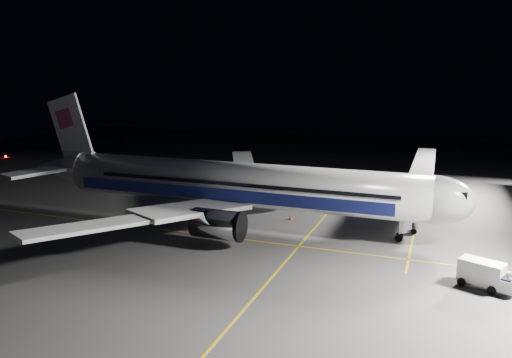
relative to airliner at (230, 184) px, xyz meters
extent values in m
plane|color=#4C4C4F|center=(1.08, 0.00, -5.16)|extent=(200.00, 200.00, 0.00)
cube|color=gold|center=(11.08, 0.00, -5.16)|extent=(0.25, 80.00, 0.01)
cube|color=gold|center=(1.08, -6.00, -5.16)|extent=(70.00, 0.25, 0.01)
cube|color=gold|center=(23.08, 10.00, -5.16)|extent=(0.25, 40.00, 0.01)
cylinder|color=silver|center=(1.08, 0.00, 0.14)|extent=(48.00, 5.60, 5.60)
ellipsoid|color=silver|center=(25.08, 0.00, 0.14)|extent=(8.96, 5.60, 5.60)
cube|color=black|center=(27.38, 0.00, 1.14)|extent=(2.20, 3.40, 0.90)
cone|color=silver|center=(-27.42, 0.00, 0.44)|extent=(9.00, 5.49, 5.49)
cube|color=navy|center=(0.08, 2.78, -0.76)|extent=(42.24, 0.25, 1.50)
cube|color=navy|center=(0.08, -2.78, -0.76)|extent=(42.24, 0.25, 1.50)
cube|color=silver|center=(-1.42, 8.00, -1.46)|extent=(11.36, 15.23, 1.53)
cube|color=silver|center=(-1.42, -8.00, -1.46)|extent=(11.36, 15.23, 1.53)
cube|color=silver|center=(-6.42, 20.50, -0.59)|extent=(8.57, 13.22, 1.31)
cube|color=silver|center=(-6.42, -20.50, -0.59)|extent=(8.57, 13.22, 1.31)
cube|color=silver|center=(-26.92, 5.20, 0.74)|extent=(6.20, 9.67, 0.45)
cube|color=silver|center=(-26.92, -5.20, 0.74)|extent=(6.20, 9.67, 0.45)
cube|color=white|center=(-25.12, 0.00, 6.34)|extent=(7.53, 0.40, 10.28)
cube|color=#BD4076|center=(-25.92, 0.00, 7.74)|extent=(3.22, 0.55, 3.22)
cylinder|color=#B7B7BF|center=(2.28, 9.00, -2.61)|extent=(5.60, 3.40, 3.40)
cylinder|color=#B7B7BF|center=(2.28, -9.00, -2.61)|extent=(5.60, 3.40, 3.40)
cylinder|color=#9999A0|center=(21.58, 0.00, -3.91)|extent=(0.26, 0.26, 2.50)
cylinder|color=black|center=(21.58, 0.00, -4.71)|extent=(0.90, 0.70, 0.90)
cylinder|color=#9999A0|center=(-1.92, 4.30, -3.91)|extent=(0.26, 0.26, 2.50)
cylinder|color=#9999A0|center=(-1.92, -4.30, -3.91)|extent=(0.26, 0.26, 2.50)
cylinder|color=black|center=(-1.92, 4.30, -4.61)|extent=(1.10, 1.60, 1.10)
cylinder|color=black|center=(-1.92, -4.30, -4.61)|extent=(1.10, 1.60, 1.10)
cube|color=#B2B2B7|center=(23.08, 20.05, -0.56)|extent=(3.00, 33.90, 2.80)
cube|color=#B2B2B7|center=(23.08, 4.20, -0.56)|extent=(3.60, 3.20, 3.40)
cylinder|color=#9999A0|center=(23.08, 4.20, -3.61)|extent=(0.70, 0.70, 3.10)
cylinder|color=black|center=(23.08, 3.30, -4.81)|extent=(0.70, 0.30, 0.70)
cylinder|color=black|center=(23.08, 5.10, -4.81)|extent=(0.70, 0.30, 0.70)
sphere|color=#FF140A|center=(-70.92, 30.00, -4.94)|extent=(0.44, 0.44, 0.44)
cube|color=white|center=(29.73, -10.79, -3.69)|extent=(4.24, 3.23, 2.09)
cube|color=white|center=(31.83, -11.67, -4.26)|extent=(2.10, 2.25, 1.14)
cube|color=black|center=(31.83, -11.67, -3.79)|extent=(1.68, 1.93, 0.47)
cylinder|color=black|center=(31.34, -10.38, -4.78)|extent=(0.79, 0.51, 0.76)
cylinder|color=black|center=(30.57, -12.22, -4.78)|extent=(0.79, 0.51, 0.76)
cylinder|color=black|center=(28.89, -9.35, -4.78)|extent=(0.79, 0.51, 0.76)
cylinder|color=black|center=(28.12, -11.19, -4.78)|extent=(0.79, 0.51, 0.76)
cube|color=black|center=(-1.07, 15.72, -4.49)|extent=(2.41, 1.79, 0.99)
cube|color=black|center=(-1.07, 15.72, -3.86)|extent=(1.08, 1.08, 0.54)
sphere|color=#FFF2CC|center=(-1.36, 14.93, -4.49)|extent=(0.23, 0.23, 0.23)
sphere|color=#FFF2CC|center=(-0.48, 15.13, -4.49)|extent=(0.23, 0.23, 0.23)
cylinder|color=black|center=(-0.45, 16.64, -4.89)|extent=(0.57, 0.31, 0.54)
cylinder|color=black|center=(-0.11, 15.15, -4.89)|extent=(0.57, 0.31, 0.54)
cylinder|color=black|center=(-2.03, 16.29, -4.89)|extent=(0.57, 0.31, 0.54)
cylinder|color=black|center=(-1.70, 14.79, -4.89)|extent=(0.57, 0.31, 0.54)
cone|color=#FF630A|center=(7.08, 4.00, -4.84)|extent=(0.43, 0.43, 0.65)
cone|color=#FF630A|center=(7.08, 4.00, -4.90)|extent=(0.36, 0.36, 0.53)
cone|color=#FF630A|center=(-6.92, 4.00, -4.91)|extent=(0.34, 0.34, 0.52)
camera|label=1|loc=(25.49, -58.19, 13.94)|focal=35.00mm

